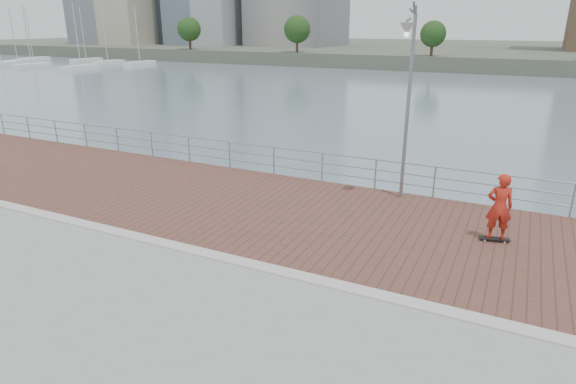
% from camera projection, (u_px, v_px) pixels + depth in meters
% --- Properties ---
extents(water, '(400.00, 400.00, 0.00)m').
position_uv_depth(water, '(254.00, 334.00, 12.51)').
color(water, slate).
rests_on(water, ground).
extents(brick_lane, '(40.00, 6.80, 0.02)m').
position_uv_depth(brick_lane, '(311.00, 216.00, 14.89)').
color(brick_lane, brown).
rests_on(brick_lane, seawall).
extents(curb, '(40.00, 0.40, 0.06)m').
position_uv_depth(curb, '(252.00, 265.00, 11.83)').
color(curb, '#B7B5AD').
rests_on(curb, seawall).
extents(far_shore, '(320.00, 95.00, 2.50)m').
position_uv_depth(far_shore, '(508.00, 52.00, 115.82)').
color(far_shore, '#4C5142').
rests_on(far_shore, ground).
extents(guardrail, '(39.06, 0.06, 1.13)m').
position_uv_depth(guardrail, '(348.00, 167.00, 17.54)').
color(guardrail, '#8C9EA8').
rests_on(guardrail, brick_lane).
extents(street_lamp, '(0.44, 1.27, 5.98)m').
position_uv_depth(street_lamp, '(408.00, 72.00, 14.70)').
color(street_lamp, slate).
rests_on(street_lamp, brick_lane).
extents(skateboard, '(0.82, 0.39, 0.09)m').
position_uv_depth(skateboard, '(494.00, 239.00, 13.12)').
color(skateboard, black).
rests_on(skateboard, brick_lane).
extents(skateboarder, '(0.76, 0.59, 1.85)m').
position_uv_depth(skateboarder, '(499.00, 207.00, 12.81)').
color(skateboarder, red).
rests_on(skateboarder, skateboard).
extents(shoreline_trees, '(109.63, 5.07, 6.75)m').
position_uv_depth(shoreline_trees, '(421.00, 31.00, 80.59)').
color(shoreline_trees, '#473323').
rests_on(shoreline_trees, far_shore).
extents(marina, '(31.00, 21.38, 10.91)m').
position_uv_depth(marina, '(62.00, 62.00, 94.99)').
color(marina, white).
rests_on(marina, water).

